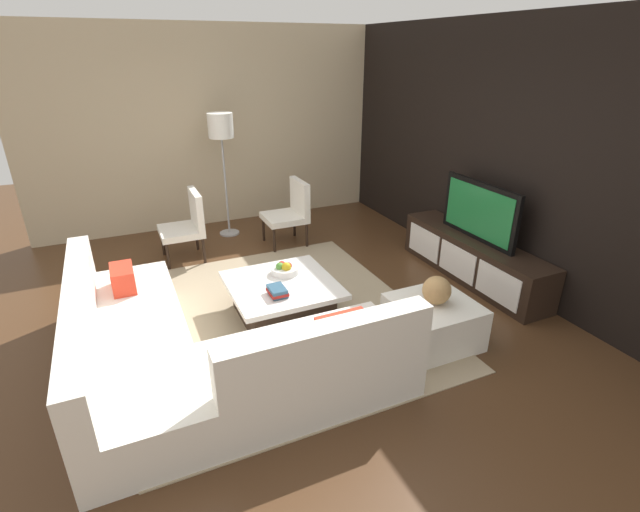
{
  "coord_description": "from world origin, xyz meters",
  "views": [
    {
      "loc": [
        3.7,
        -1.21,
        2.46
      ],
      "look_at": [
        -0.16,
        0.53,
        0.56
      ],
      "focal_mm": 25.98,
      "sensor_mm": 36.0,
      "label": 1
    }
  ],
  "objects_px": {
    "floor_lamp": "(221,133)",
    "accent_chair_near": "(188,222)",
    "ottoman": "(433,322)",
    "media_console": "(472,259)",
    "sectional_couch": "(195,352)",
    "book_stack": "(277,291)",
    "fruit_bowl": "(285,269)",
    "decorative_ball": "(437,290)",
    "accent_chair_far": "(291,209)",
    "television": "(479,211)",
    "coffee_table": "(282,299)"
  },
  "relations": [
    {
      "from": "media_console",
      "to": "book_stack",
      "type": "xyz_separation_m",
      "value": [
        0.12,
        -2.42,
        0.17
      ]
    },
    {
      "from": "ottoman",
      "to": "television",
      "type": "bearing_deg",
      "value": 125.73
    },
    {
      "from": "television",
      "to": "ottoman",
      "type": "distance_m",
      "value": 1.6
    },
    {
      "from": "ottoman",
      "to": "accent_chair_near",
      "type": "bearing_deg",
      "value": -149.11
    },
    {
      "from": "floor_lamp",
      "to": "accent_chair_near",
      "type": "bearing_deg",
      "value": -45.74
    },
    {
      "from": "fruit_bowl",
      "to": "decorative_ball",
      "type": "bearing_deg",
      "value": 41.28
    },
    {
      "from": "fruit_bowl",
      "to": "decorative_ball",
      "type": "relative_size",
      "value": 1.11
    },
    {
      "from": "media_console",
      "to": "sectional_couch",
      "type": "distance_m",
      "value": 3.31
    },
    {
      "from": "coffee_table",
      "to": "decorative_ball",
      "type": "relative_size",
      "value": 4.0
    },
    {
      "from": "coffee_table",
      "to": "ottoman",
      "type": "relative_size",
      "value": 1.45
    },
    {
      "from": "coffee_table",
      "to": "accent_chair_near",
      "type": "height_order",
      "value": "accent_chair_near"
    },
    {
      "from": "television",
      "to": "decorative_ball",
      "type": "relative_size",
      "value": 4.36
    },
    {
      "from": "decorative_ball",
      "to": "accent_chair_near",
      "type": "bearing_deg",
      "value": -149.11
    },
    {
      "from": "television",
      "to": "coffee_table",
      "type": "relative_size",
      "value": 1.09
    },
    {
      "from": "sectional_couch",
      "to": "fruit_bowl",
      "type": "height_order",
      "value": "sectional_couch"
    },
    {
      "from": "accent_chair_near",
      "to": "floor_lamp",
      "type": "bearing_deg",
      "value": 137.56
    },
    {
      "from": "decorative_ball",
      "to": "floor_lamp",
      "type": "bearing_deg",
      "value": -163.46
    },
    {
      "from": "decorative_ball",
      "to": "ottoman",
      "type": "bearing_deg",
      "value": 0.0
    },
    {
      "from": "accent_chair_near",
      "to": "ottoman",
      "type": "bearing_deg",
      "value": 34.2
    },
    {
      "from": "coffee_table",
      "to": "book_stack",
      "type": "height_order",
      "value": "book_stack"
    },
    {
      "from": "fruit_bowl",
      "to": "floor_lamp",
      "type": "bearing_deg",
      "value": -179.54
    },
    {
      "from": "television",
      "to": "sectional_couch",
      "type": "height_order",
      "value": "television"
    },
    {
      "from": "floor_lamp",
      "to": "book_stack",
      "type": "distance_m",
      "value": 2.88
    },
    {
      "from": "media_console",
      "to": "television",
      "type": "distance_m",
      "value": 0.57
    },
    {
      "from": "sectional_couch",
      "to": "book_stack",
      "type": "bearing_deg",
      "value": 116.14
    },
    {
      "from": "sectional_couch",
      "to": "accent_chair_near",
      "type": "relative_size",
      "value": 2.88
    },
    {
      "from": "media_console",
      "to": "decorative_ball",
      "type": "bearing_deg",
      "value": -54.26
    },
    {
      "from": "accent_chair_near",
      "to": "accent_chair_far",
      "type": "height_order",
      "value": "same"
    },
    {
      "from": "television",
      "to": "media_console",
      "type": "bearing_deg",
      "value": -90.0
    },
    {
      "from": "ottoman",
      "to": "fruit_bowl",
      "type": "height_order",
      "value": "fruit_bowl"
    },
    {
      "from": "sectional_couch",
      "to": "television",
      "type": "bearing_deg",
      "value": 99.32
    },
    {
      "from": "media_console",
      "to": "coffee_table",
      "type": "xyz_separation_m",
      "value": [
        -0.1,
        -2.3,
        -0.05
      ]
    },
    {
      "from": "floor_lamp",
      "to": "decorative_ball",
      "type": "xyz_separation_m",
      "value": [
        3.43,
        1.02,
        -0.91
      ]
    },
    {
      "from": "accent_chair_near",
      "to": "book_stack",
      "type": "bearing_deg",
      "value": 15.7
    },
    {
      "from": "sectional_couch",
      "to": "decorative_ball",
      "type": "distance_m",
      "value": 2.1
    },
    {
      "from": "sectional_couch",
      "to": "media_console",
      "type": "bearing_deg",
      "value": 99.32
    },
    {
      "from": "coffee_table",
      "to": "book_stack",
      "type": "relative_size",
      "value": 4.79
    },
    {
      "from": "accent_chair_far",
      "to": "floor_lamp",
      "type": "bearing_deg",
      "value": -131.73
    },
    {
      "from": "accent_chair_near",
      "to": "accent_chair_far",
      "type": "distance_m",
      "value": 1.36
    },
    {
      "from": "floor_lamp",
      "to": "accent_chair_far",
      "type": "relative_size",
      "value": 1.95
    },
    {
      "from": "floor_lamp",
      "to": "ottoman",
      "type": "height_order",
      "value": "floor_lamp"
    },
    {
      "from": "accent_chair_far",
      "to": "ottoman",
      "type": "bearing_deg",
      "value": 9.17
    },
    {
      "from": "television",
      "to": "floor_lamp",
      "type": "bearing_deg",
      "value": -139.18
    },
    {
      "from": "fruit_bowl",
      "to": "sectional_couch",
      "type": "bearing_deg",
      "value": -52.62
    },
    {
      "from": "media_console",
      "to": "ottoman",
      "type": "bearing_deg",
      "value": -54.26
    },
    {
      "from": "decorative_ball",
      "to": "accent_chair_far",
      "type": "bearing_deg",
      "value": -173.47
    },
    {
      "from": "media_console",
      "to": "television",
      "type": "height_order",
      "value": "television"
    },
    {
      "from": "accent_chair_near",
      "to": "book_stack",
      "type": "distance_m",
      "value": 2.1
    },
    {
      "from": "ottoman",
      "to": "accent_chair_far",
      "type": "xyz_separation_m",
      "value": [
        -2.74,
        -0.31,
        0.29
      ]
    },
    {
      "from": "floor_lamp",
      "to": "decorative_ball",
      "type": "height_order",
      "value": "floor_lamp"
    }
  ]
}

